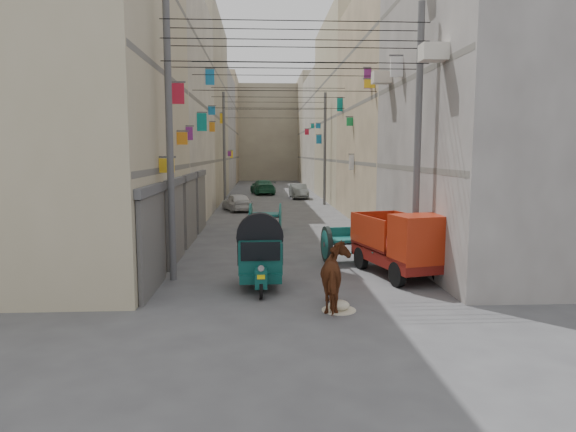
{
  "coord_description": "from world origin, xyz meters",
  "views": [
    {
      "loc": [
        -1.0,
        -8.96,
        3.71
      ],
      "look_at": [
        -0.18,
        6.5,
        1.82
      ],
      "focal_mm": 32.0,
      "sensor_mm": 36.0,
      "label": 1
    }
  ],
  "objects": [
    {
      "name": "mini_truck",
      "position": [
        3.27,
        5.77,
        0.96
      ],
      "size": [
        2.41,
        3.84,
        2.01
      ],
      "rotation": [
        0.0,
        0.0,
        0.25
      ],
      "color": "black",
      "rests_on": "ground"
    },
    {
      "name": "auto_rickshaw",
      "position": [
        -1.04,
        4.96,
        0.94
      ],
      "size": [
        1.32,
        2.28,
        1.59
      ],
      "rotation": [
        0.0,
        0.0,
        0.02
      ],
      "color": "black",
      "rests_on": "ground"
    },
    {
      "name": "ground",
      "position": [
        0.0,
        0.0,
        0.0
      ],
      "size": [
        140.0,
        140.0,
        0.0
      ],
      "primitive_type": "plane",
      "color": "#464648",
      "rests_on": "ground"
    },
    {
      "name": "building_row_left",
      "position": [
        -8.0,
        34.13,
        6.46
      ],
      "size": [
        8.0,
        62.0,
        14.0
      ],
      "color": "tan",
      "rests_on": "ground"
    },
    {
      "name": "shutters_left",
      "position": [
        -3.92,
        10.38,
        1.49
      ],
      "size": [
        0.18,
        14.4,
        2.88
      ],
      "color": "#454549",
      "rests_on": "ground"
    },
    {
      "name": "end_cap_building",
      "position": [
        0.0,
        66.0,
        6.5
      ],
      "size": [
        22.0,
        10.0,
        13.0
      ],
      "primitive_type": "cube",
      "color": "tan",
      "rests_on": "ground"
    },
    {
      "name": "second_cart",
      "position": [
        -0.8,
        15.56,
        0.71
      ],
      "size": [
        1.61,
        1.45,
        1.33
      ],
      "rotation": [
        0.0,
        0.0,
        -0.08
      ],
      "color": "#155D58",
      "rests_on": "ground"
    },
    {
      "name": "overhead_cables",
      "position": [
        0.0,
        14.4,
        6.77
      ],
      "size": [
        7.4,
        22.52,
        1.12
      ],
      "color": "black",
      "rests_on": "ground"
    },
    {
      "name": "distant_car_green",
      "position": [
        -0.85,
        37.82,
        0.65
      ],
      "size": [
        2.49,
        4.71,
        1.3
      ],
      "primitive_type": "imported",
      "rotation": [
        0.0,
        0.0,
        3.3
      ],
      "color": "#226343",
      "rests_on": "ground"
    },
    {
      "name": "feed_sack",
      "position": [
        0.83,
        2.78,
        0.13
      ],
      "size": [
        0.51,
        0.41,
        0.25
      ],
      "primitive_type": "ellipsoid",
      "color": "beige",
      "rests_on": "ground"
    },
    {
      "name": "tonga_cart",
      "position": [
        1.8,
        8.22,
        0.65
      ],
      "size": [
        1.43,
        2.87,
        1.25
      ],
      "rotation": [
        0.0,
        0.0,
        0.11
      ],
      "color": "black",
      "rests_on": "ground"
    },
    {
      "name": "signboards",
      "position": [
        -0.01,
        21.66,
        3.43
      ],
      "size": [
        8.22,
        40.52,
        5.67
      ],
      "color": "#1978B3",
      "rests_on": "ground"
    },
    {
      "name": "horse",
      "position": [
        0.83,
        3.0,
        0.76
      ],
      "size": [
        0.94,
        1.86,
        1.53
      ],
      "primitive_type": "imported",
      "rotation": [
        0.0,
        0.0,
        3.08
      ],
      "color": "brown",
      "rests_on": "ground"
    },
    {
      "name": "utility_poles",
      "position": [
        0.0,
        17.0,
        4.0
      ],
      "size": [
        7.4,
        22.2,
        8.0
      ],
      "color": "#525254",
      "rests_on": "ground"
    },
    {
      "name": "distant_car_white",
      "position": [
        -2.56,
        24.23,
        0.58
      ],
      "size": [
        2.34,
        3.64,
        1.15
      ],
      "primitive_type": "imported",
      "rotation": [
        0.0,
        0.0,
        3.45
      ],
      "color": "silver",
      "rests_on": "ground"
    },
    {
      "name": "ac_units",
      "position": [
        3.65,
        7.67,
        7.43
      ],
      "size": [
        0.7,
        6.55,
        3.35
      ],
      "color": "beige",
      "rests_on": "ground"
    },
    {
      "name": "distant_car_grey",
      "position": [
        2.1,
        33.27,
        0.6
      ],
      "size": [
        1.47,
        3.68,
        1.19
      ],
      "primitive_type": "imported",
      "rotation": [
        0.0,
        0.0,
        0.06
      ],
      "color": "#5D6260",
      "rests_on": "ground"
    },
    {
      "name": "building_row_right",
      "position": [
        8.0,
        34.13,
        6.46
      ],
      "size": [
        8.0,
        62.0,
        14.0
      ],
      "color": "#9E9994",
      "rests_on": "ground"
    }
  ]
}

